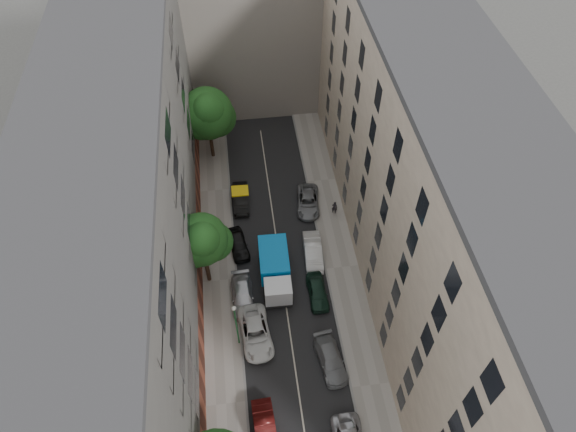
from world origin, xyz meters
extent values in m
plane|color=#4C4C49|center=(0.00, 0.00, 0.00)|extent=(120.00, 120.00, 0.00)
cube|color=black|center=(0.00, 0.00, 0.01)|extent=(8.00, 44.00, 0.02)
cube|color=gray|center=(-5.50, 0.00, 0.07)|extent=(3.00, 44.00, 0.15)
cube|color=gray|center=(5.50, 0.00, 0.07)|extent=(3.00, 44.00, 0.15)
cube|color=#4D4B48|center=(-11.00, 0.00, 10.00)|extent=(8.00, 44.00, 20.00)
cube|color=#C5B199|center=(11.00, 0.00, 10.00)|extent=(8.00, 44.00, 20.00)
cube|color=slate|center=(0.00, 28.00, 9.00)|extent=(18.00, 12.00, 18.00)
cube|color=black|center=(-0.60, -0.60, 0.62)|extent=(2.54, 6.16, 0.34)
cube|color=silver|center=(-0.60, -2.74, 1.64)|extent=(2.31, 1.87, 1.92)
cube|color=#0C87E4|center=(-0.60, 0.42, 1.81)|extent=(2.60, 4.13, 2.03)
cylinder|color=black|center=(-1.67, -2.74, 0.47)|extent=(0.32, 0.95, 0.95)
cylinder|color=black|center=(0.47, -2.74, 0.47)|extent=(0.32, 0.95, 0.95)
cylinder|color=black|center=(-1.67, 1.21, 0.47)|extent=(0.32, 0.95, 0.95)
cylinder|color=black|center=(0.47, 1.21, 0.47)|extent=(0.32, 0.95, 0.95)
imported|color=#4F100F|center=(-2.80, -13.40, 0.71)|extent=(1.72, 4.37, 1.42)
imported|color=silver|center=(-2.80, -5.80, 0.71)|extent=(2.83, 5.33, 1.43)
imported|color=silver|center=(-3.60, -2.20, 0.67)|extent=(1.96, 4.62, 1.33)
imported|color=black|center=(-3.60, 3.40, 0.67)|extent=(2.20, 4.12, 1.33)
imported|color=black|center=(-2.97, 9.00, 0.70)|extent=(1.57, 4.29, 1.40)
imported|color=slate|center=(2.80, -8.80, 0.65)|extent=(2.43, 4.68, 1.30)
imported|color=black|center=(2.80, -2.60, 0.67)|extent=(1.63, 3.95, 1.34)
imported|color=silver|center=(3.10, 1.60, 0.74)|extent=(1.82, 4.55, 1.47)
imported|color=slate|center=(3.60, 7.80, 0.64)|extent=(2.71, 4.85, 1.28)
cylinder|color=#382619|center=(-6.40, 0.25, 1.54)|extent=(0.36, 0.36, 2.78)
cylinder|color=#382619|center=(-6.40, 0.25, 3.93)|extent=(0.24, 0.24, 1.99)
sphere|color=#1C4517|center=(-6.40, 0.25, 5.88)|extent=(4.40, 4.40, 4.40)
sphere|color=#1C4517|center=(-5.50, 0.65, 4.92)|extent=(3.30, 3.30, 3.30)
sphere|color=#1C4517|center=(-7.10, -0.25, 5.32)|extent=(3.08, 3.08, 3.08)
sphere|color=#1C4517|center=(-6.20, -0.55, 6.91)|extent=(2.86, 2.86, 2.86)
cylinder|color=#382619|center=(-5.49, 16.23, 1.54)|extent=(0.36, 0.36, 2.77)
cylinder|color=#382619|center=(-5.49, 16.23, 3.91)|extent=(0.24, 0.24, 1.98)
sphere|color=#1C4517|center=(-5.49, 16.23, 5.85)|extent=(5.33, 5.33, 5.33)
sphere|color=#1C4517|center=(-4.59, 16.63, 4.90)|extent=(4.00, 4.00, 4.00)
sphere|color=#1C4517|center=(-6.19, 15.73, 5.30)|extent=(3.73, 3.73, 3.73)
sphere|color=#1C4517|center=(-5.29, 15.43, 6.88)|extent=(3.47, 3.47, 3.47)
cylinder|color=#1A5C2B|center=(-4.20, -6.18, 2.82)|extent=(0.14, 0.14, 5.34)
sphere|color=silver|center=(-4.20, -6.18, 5.57)|extent=(0.36, 0.36, 0.36)
imported|color=black|center=(5.99, 6.47, 0.91)|extent=(0.65, 0.54, 1.51)
camera|label=1|loc=(-2.73, -25.50, 38.40)|focal=32.00mm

